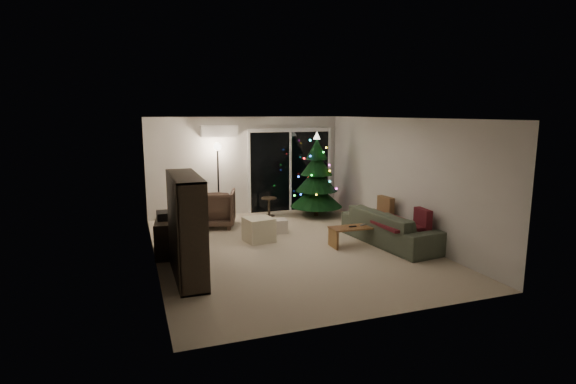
# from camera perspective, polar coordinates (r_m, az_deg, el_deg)

# --- Properties ---
(room) EXTENTS (6.50, 7.51, 2.60)m
(room) POSITION_cam_1_polar(r_m,az_deg,el_deg) (10.13, -0.36, 1.04)
(room) COLOR beige
(room) RESTS_ON ground
(bookshelf) EXTENTS (1.07, 1.68, 1.66)m
(bookshelf) POSITION_cam_1_polar(r_m,az_deg,el_deg) (7.25, -14.37, -4.45)
(bookshelf) COLOR black
(bookshelf) RESTS_ON floor
(media_cabinet) EXTENTS (0.54, 1.10, 0.66)m
(media_cabinet) POSITION_cam_1_polar(r_m,az_deg,el_deg) (8.70, -15.08, -5.45)
(media_cabinet) COLOR black
(media_cabinet) RESTS_ON floor
(stereo) EXTENTS (0.34, 0.40, 0.14)m
(stereo) POSITION_cam_1_polar(r_m,az_deg,el_deg) (8.61, -15.21, -2.87)
(stereo) COLOR black
(stereo) RESTS_ON media_cabinet
(armchair) EXTENTS (1.14, 1.16, 0.86)m
(armchair) POSITION_cam_1_polar(r_m,az_deg,el_deg) (10.49, -9.33, -2.05)
(armchair) COLOR brown
(armchair) RESTS_ON floor
(ottoman) EXTENTS (0.62, 0.62, 0.49)m
(ottoman) POSITION_cam_1_polar(r_m,az_deg,el_deg) (9.24, -3.74, -4.76)
(ottoman) COLOR beige
(ottoman) RESTS_ON floor
(cardboard_box_a) EXTENTS (0.51, 0.46, 0.29)m
(cardboard_box_a) POSITION_cam_1_polar(r_m,az_deg,el_deg) (9.15, -13.29, -5.80)
(cardboard_box_a) COLOR beige
(cardboard_box_a) RESTS_ON floor
(cardboard_box_b) EXTENTS (0.45, 0.35, 0.30)m
(cardboard_box_b) POSITION_cam_1_polar(r_m,az_deg,el_deg) (9.87, -1.41, -4.36)
(cardboard_box_b) COLOR beige
(cardboard_box_b) RESTS_ON floor
(side_table) EXTENTS (0.46, 0.46, 0.48)m
(side_table) POSITION_cam_1_polar(r_m,az_deg,el_deg) (11.41, -2.43, -1.90)
(side_table) COLOR black
(side_table) RESTS_ON floor
(floor_lamp) EXTENTS (0.29, 0.29, 1.82)m
(floor_lamp) POSITION_cam_1_polar(r_m,az_deg,el_deg) (11.17, -8.83, 1.22)
(floor_lamp) COLOR black
(floor_lamp) RESTS_ON floor
(sofa) EXTENTS (1.16, 2.39, 0.67)m
(sofa) POSITION_cam_1_polar(r_m,az_deg,el_deg) (9.26, 13.02, -4.39)
(sofa) COLOR #44513A
(sofa) RESTS_ON floor
(sofa_throw) EXTENTS (0.72, 1.66, 0.06)m
(sofa_throw) POSITION_cam_1_polar(r_m,az_deg,el_deg) (9.17, 12.53, -3.54)
(sofa_throw) COLOR #411018
(sofa_throw) RESTS_ON sofa
(cushion_a) EXTENTS (0.17, 0.45, 0.44)m
(cushion_a) POSITION_cam_1_polar(r_m,az_deg,el_deg) (9.87, 12.28, -1.85)
(cushion_a) COLOR olive
(cushion_a) RESTS_ON sofa
(cushion_b) EXTENTS (0.16, 0.45, 0.44)m
(cushion_b) POSITION_cam_1_polar(r_m,az_deg,el_deg) (8.82, 16.73, -3.47)
(cushion_b) COLOR #411018
(cushion_b) RESTS_ON sofa
(coffee_table) EXTENTS (1.21, 0.45, 0.38)m
(coffee_table) POSITION_cam_1_polar(r_m,az_deg,el_deg) (9.09, 9.03, -5.47)
(coffee_table) COLOR olive
(coffee_table) RESTS_ON floor
(remote_a) EXTENTS (0.15, 0.04, 0.02)m
(remote_a) POSITION_cam_1_polar(r_m,az_deg,el_deg) (8.97, 8.22, -4.35)
(remote_a) COLOR black
(remote_a) RESTS_ON coffee_table
(remote_b) EXTENTS (0.14, 0.09, 0.02)m
(remote_b) POSITION_cam_1_polar(r_m,az_deg,el_deg) (9.13, 9.46, -4.13)
(remote_b) COLOR slate
(remote_b) RESTS_ON coffee_table
(christmas_tree) EXTENTS (1.60, 1.60, 2.13)m
(christmas_tree) POSITION_cam_1_polar(r_m,az_deg,el_deg) (11.35, 3.65, 2.25)
(christmas_tree) COLOR black
(christmas_tree) RESTS_ON floor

